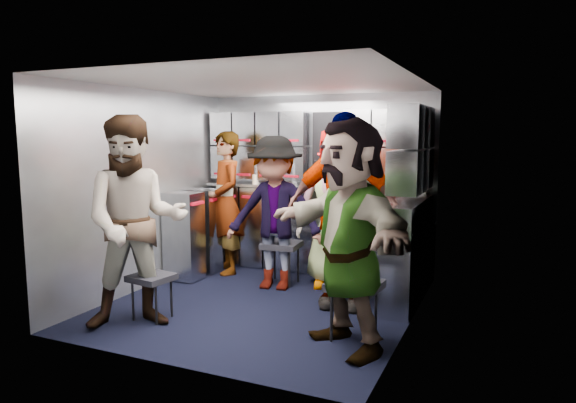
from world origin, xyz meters
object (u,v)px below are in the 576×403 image
at_px(jump_seat_near_right, 354,289).
at_px(attendant_arc_c, 336,207).
at_px(jump_seat_near_left, 152,280).
at_px(attendant_arc_d, 343,211).
at_px(attendant_arc_b, 275,213).
at_px(jump_seat_center, 341,247).
at_px(jump_seat_mid_right, 347,263).
at_px(jump_seat_mid_left, 282,247).
at_px(attendant_arc_a, 136,223).
at_px(attendant_standing, 226,203).
at_px(attendant_arc_e, 349,235).

distance_m(jump_seat_near_right, attendant_arc_c, 1.55).
bearing_deg(jump_seat_near_left, attendant_arc_d, 35.25).
bearing_deg(attendant_arc_b, attendant_arc_c, 25.29).
bearing_deg(jump_seat_center, attendant_arc_b, -136.09).
xyz_separation_m(jump_seat_mid_right, attendant_arc_c, (-0.27, 0.45, 0.48)).
distance_m(jump_seat_center, attendant_arc_c, 0.51).
relative_size(jump_seat_mid_left, attendant_arc_a, 0.26).
relative_size(jump_seat_near_left, attendant_arc_c, 0.24).
height_order(jump_seat_near_right, attendant_arc_c, attendant_arc_c).
relative_size(jump_seat_mid_right, attendant_standing, 0.28).
distance_m(attendant_arc_b, attendant_arc_e, 1.66).
bearing_deg(jump_seat_mid_left, attendant_arc_d, -28.24).
relative_size(jump_seat_mid_right, jump_seat_near_right, 0.99).
xyz_separation_m(jump_seat_near_left, jump_seat_mid_right, (1.43, 1.19, 0.02)).
height_order(jump_seat_near_right, attendant_arc_b, attendant_arc_b).
height_order(jump_seat_mid_left, jump_seat_center, jump_seat_mid_left).
xyz_separation_m(attendant_standing, attendant_arc_c, (1.36, 0.01, 0.02)).
bearing_deg(attendant_arc_a, attendant_arc_b, 30.32).
distance_m(jump_seat_center, jump_seat_mid_right, 0.68).
xyz_separation_m(jump_seat_mid_left, jump_seat_mid_right, (0.83, -0.27, -0.04)).
distance_m(jump_seat_mid_left, attendant_arc_d, 1.07).
bearing_deg(jump_seat_mid_right, attendant_arc_d, -90.00).
bearing_deg(jump_seat_center, jump_seat_near_right, -68.43).
bearing_deg(attendant_arc_c, jump_seat_mid_left, -175.71).
height_order(attendant_standing, attendant_arc_b, attendant_standing).
xyz_separation_m(jump_seat_near_left, jump_seat_center, (1.16, 1.82, 0.03)).
distance_m(jump_seat_near_left, attendant_arc_b, 1.48).
relative_size(attendant_arc_d, attendant_arc_e, 1.04).
relative_size(jump_seat_mid_left, attendant_arc_d, 0.25).
bearing_deg(attendant_arc_d, jump_seat_mid_right, 84.75).
bearing_deg(jump_seat_mid_left, jump_seat_center, 32.68).
height_order(jump_seat_mid_left, attendant_arc_c, attendant_arc_c).
height_order(jump_seat_mid_left, attendant_arc_b, attendant_arc_b).
height_order(jump_seat_near_left, jump_seat_mid_left, jump_seat_mid_left).
xyz_separation_m(attendant_arc_b, attendant_arc_e, (1.17, -1.18, 0.07)).
bearing_deg(jump_seat_near_right, jump_seat_near_left, -170.99).
height_order(jump_seat_near_left, attendant_arc_d, attendant_arc_d).
height_order(jump_seat_mid_right, attendant_standing, attendant_standing).
height_order(attendant_arc_a, attendant_arc_b, attendant_arc_a).
height_order(jump_seat_near_left, attendant_arc_a, attendant_arc_a).
bearing_deg(jump_seat_near_right, attendant_arc_e, -90.00).
bearing_deg(jump_seat_near_right, jump_seat_center, 111.57).
bearing_deg(attendant_arc_b, jump_seat_near_left, -122.57).
height_order(jump_seat_mid_right, attendant_arc_c, attendant_arc_c).
xyz_separation_m(jump_seat_near_left, attendant_arc_d, (1.43, 1.01, 0.56)).
bearing_deg(jump_seat_near_right, attendant_arc_b, 139.51).
xyz_separation_m(jump_seat_near_right, attendant_arc_d, (-0.34, 0.73, 0.50)).
height_order(jump_seat_center, attendant_arc_c, attendant_arc_c).
xyz_separation_m(jump_seat_near_right, attendant_arc_b, (-1.17, 1.00, 0.39)).
distance_m(jump_seat_near_right, attendant_standing, 2.42).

